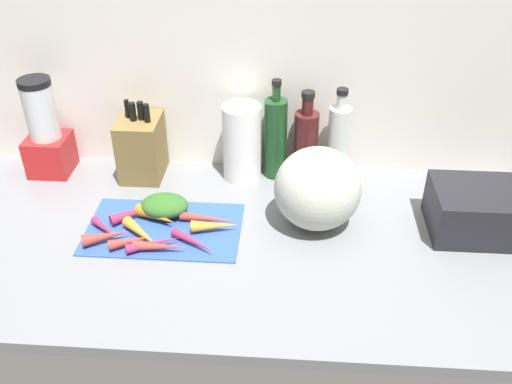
# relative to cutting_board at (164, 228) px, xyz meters

# --- Properties ---
(ground_plane) EXTENTS (1.70, 0.80, 0.03)m
(ground_plane) POSITION_rel_cutting_board_xyz_m (0.18, -0.01, -0.02)
(ground_plane) COLOR slate
(wall_back) EXTENTS (1.70, 0.03, 0.60)m
(wall_back) POSITION_rel_cutting_board_xyz_m (0.18, 0.37, 0.30)
(wall_back) COLOR silver
(wall_back) RESTS_ON ground_plane
(cutting_board) EXTENTS (0.41, 0.25, 0.01)m
(cutting_board) POSITION_rel_cutting_board_xyz_m (0.00, 0.00, 0.00)
(cutting_board) COLOR #2D51B7
(cutting_board) RESTS_ON ground_plane
(carrot_0) EXTENTS (0.14, 0.03, 0.03)m
(carrot_0) POSITION_rel_cutting_board_xyz_m (0.01, -0.10, 0.02)
(carrot_0) COLOR red
(carrot_0) RESTS_ON cutting_board
(carrot_1) EXTENTS (0.16, 0.04, 0.02)m
(carrot_1) POSITION_rel_cutting_board_xyz_m (0.12, 0.03, 0.02)
(carrot_1) COLOR red
(carrot_1) RESTS_ON cutting_board
(carrot_2) EXTENTS (0.14, 0.08, 0.03)m
(carrot_2) POSITION_rel_cutting_board_xyz_m (-0.01, -0.09, 0.02)
(carrot_2) COLOR #B2264C
(carrot_2) RESTS_ON cutting_board
(carrot_3) EXTENTS (0.09, 0.09, 0.02)m
(carrot_3) POSITION_rel_cutting_board_xyz_m (-0.15, -0.03, 0.02)
(carrot_3) COLOR #B2264C
(carrot_3) RESTS_ON cutting_board
(carrot_4) EXTENTS (0.13, 0.10, 0.02)m
(carrot_4) POSITION_rel_cutting_board_xyz_m (0.09, -0.07, 0.02)
(carrot_4) COLOR #B2264C
(carrot_4) RESTS_ON cutting_board
(carrot_5) EXTENTS (0.11, 0.07, 0.03)m
(carrot_5) POSITION_rel_cutting_board_xyz_m (-0.07, -0.08, 0.02)
(carrot_5) COLOR red
(carrot_5) RESTS_ON cutting_board
(carrot_6) EXTENTS (0.12, 0.12, 0.03)m
(carrot_6) POSITION_rel_cutting_board_xyz_m (-0.05, -0.05, 0.02)
(carrot_6) COLOR orange
(carrot_6) RESTS_ON cutting_board
(carrot_7) EXTENTS (0.14, 0.12, 0.03)m
(carrot_7) POSITION_rel_cutting_board_xyz_m (-0.08, 0.05, 0.02)
(carrot_7) COLOR #B2264C
(carrot_7) RESTS_ON cutting_board
(carrot_8) EXTENTS (0.13, 0.09, 0.04)m
(carrot_8) POSITION_rel_cutting_board_xyz_m (-0.02, 0.02, 0.02)
(carrot_8) COLOR orange
(carrot_8) RESTS_ON cutting_board
(carrot_9) EXTENTS (0.13, 0.05, 0.03)m
(carrot_9) POSITION_rel_cutting_board_xyz_m (0.14, -0.01, 0.02)
(carrot_9) COLOR orange
(carrot_9) RESTS_ON cutting_board
(carrot_10) EXTENTS (0.12, 0.08, 0.03)m
(carrot_10) POSITION_rel_cutting_board_xyz_m (-0.14, -0.07, 0.02)
(carrot_10) COLOR red
(carrot_10) RESTS_ON cutting_board
(carrot_greens_pile) EXTENTS (0.13, 0.10, 0.06)m
(carrot_greens_pile) POSITION_rel_cutting_board_xyz_m (-0.01, 0.06, 0.03)
(carrot_greens_pile) COLOR #2D6023
(carrot_greens_pile) RESTS_ON cutting_board
(winter_squash) EXTENTS (0.23, 0.22, 0.23)m
(winter_squash) POSITION_rel_cutting_board_xyz_m (0.41, 0.06, 0.11)
(winter_squash) COLOR #B2B7A8
(winter_squash) RESTS_ON ground_plane
(knife_block) EXTENTS (0.12, 0.15, 0.24)m
(knife_block) POSITION_rel_cutting_board_xyz_m (-0.12, 0.27, 0.09)
(knife_block) COLOR brown
(knife_block) RESTS_ON ground_plane
(blender_appliance) EXTENTS (0.12, 0.12, 0.30)m
(blender_appliance) POSITION_rel_cutting_board_xyz_m (-0.41, 0.27, 0.13)
(blender_appliance) COLOR red
(blender_appliance) RESTS_ON ground_plane
(paper_towel_roll) EXTENTS (0.11, 0.11, 0.24)m
(paper_towel_roll) POSITION_rel_cutting_board_xyz_m (0.19, 0.28, 0.11)
(paper_towel_roll) COLOR white
(paper_towel_roll) RESTS_ON ground_plane
(bottle_0) EXTENTS (0.07, 0.07, 0.31)m
(bottle_0) POSITION_rel_cutting_board_xyz_m (0.29, 0.30, 0.13)
(bottle_0) COLOR #19421E
(bottle_0) RESTS_ON ground_plane
(bottle_1) EXTENTS (0.07, 0.07, 0.28)m
(bottle_1) POSITION_rel_cutting_board_xyz_m (0.38, 0.30, 0.11)
(bottle_1) COLOR #471919
(bottle_1) RESTS_ON ground_plane
(bottle_2) EXTENTS (0.07, 0.07, 0.29)m
(bottle_2) POSITION_rel_cutting_board_xyz_m (0.47, 0.29, 0.12)
(bottle_2) COLOR silver
(bottle_2) RESTS_ON ground_plane
(dish_rack) EXTENTS (0.24, 0.20, 0.13)m
(dish_rack) POSITION_rel_cutting_board_xyz_m (0.83, 0.06, 0.06)
(dish_rack) COLOR black
(dish_rack) RESTS_ON ground_plane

